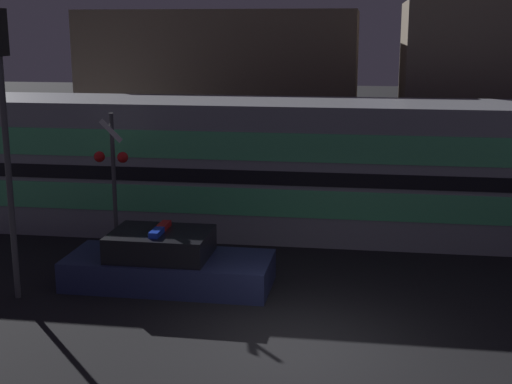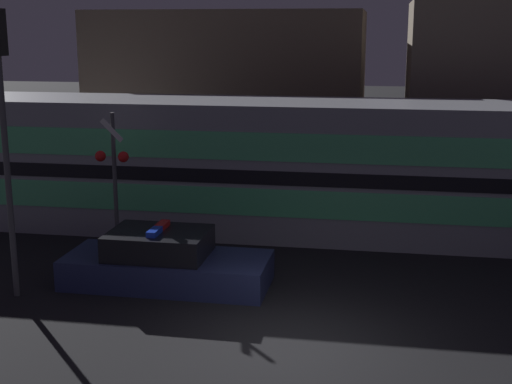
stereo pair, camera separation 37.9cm
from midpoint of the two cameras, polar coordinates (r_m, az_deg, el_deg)
ground_plane at (r=12.82m, az=3.82°, el=-12.44°), size 120.00×120.00×0.00m
train at (r=19.33m, az=6.33°, el=1.86°), size 21.81×2.98×3.60m
police_car at (r=15.75m, az=-6.59°, el=-5.67°), size 4.47×1.85×1.33m
crossing_signal_far at (r=17.77m, az=-10.74°, el=1.84°), size 0.86×0.32×3.51m
traffic_light_corner at (r=15.01m, az=-19.03°, el=6.97°), size 0.30×0.46×5.87m
building_left at (r=27.38m, az=-1.54°, el=7.85°), size 9.84×5.62×6.13m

